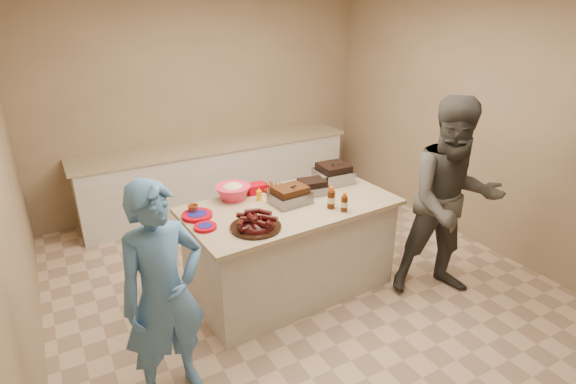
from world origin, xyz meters
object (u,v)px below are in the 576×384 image
coleslaw_bowl (233,199)px  mustard_bottle (259,200)px  guest_gray (438,288)px  bbq_bottle_b (344,211)px  rib_platter (256,228)px  roasting_pan (333,182)px  bbq_bottle_a (331,208)px  plastic_cup (194,214)px  island (291,288)px

coleslaw_bowl → mustard_bottle: coleslaw_bowl is taller
coleslaw_bowl → guest_gray: 2.17m
bbq_bottle_b → mustard_bottle: bbq_bottle_b is taller
rib_platter → mustard_bottle: bearing=61.0°
roasting_pan → mustard_bottle: (-0.86, -0.05, 0.00)m
rib_platter → guest_gray: rib_platter is taller
coleslaw_bowl → mustard_bottle: (0.19, -0.15, -0.00)m
coleslaw_bowl → bbq_bottle_a: size_ratio=1.62×
bbq_bottle_a → plastic_cup: bearing=156.5°
mustard_bottle → rib_platter: bearing=-119.0°
bbq_bottle_a → bbq_bottle_b: bearing=-61.4°
rib_platter → bbq_bottle_b: (0.81, -0.09, 0.00)m
roasting_pan → bbq_bottle_a: size_ratio=1.62×
roasting_pan → mustard_bottle: bearing=-174.5°
bbq_bottle_a → mustard_bottle: bbq_bottle_a is taller
coleslaw_bowl → mustard_bottle: bearing=-37.2°
rib_platter → roasting_pan: bearing=25.2°
roasting_pan → bbq_bottle_b: size_ratio=1.89×
rib_platter → guest_gray: (1.73, -0.45, -0.90)m
plastic_cup → guest_gray: size_ratio=0.05×
rib_platter → bbq_bottle_b: size_ratio=2.41×
bbq_bottle_a → mustard_bottle: bearing=136.1°
guest_gray → coleslaw_bowl: bearing=173.3°
island → coleslaw_bowl: 1.05m
island → plastic_cup: 1.25m
island → roasting_pan: bearing=19.1°
bbq_bottle_a → plastic_cup: (-1.10, 0.48, -0.00)m
roasting_pan → bbq_bottle_b: bearing=-114.7°
mustard_bottle → plastic_cup: size_ratio=1.37×
rib_platter → bbq_bottle_a: bearing=1.7°
roasting_pan → plastic_cup: 1.48m
island → coleslaw_bowl: size_ratio=5.86×
rib_platter → roasting_pan: size_ratio=1.28×
mustard_bottle → plastic_cup: bearing=178.4°
roasting_pan → mustard_bottle: size_ratio=2.59×
bbq_bottle_b → roasting_pan: bearing=62.9°
island → rib_platter: 1.06m
island → mustard_bottle: size_ratio=15.14×
roasting_pan → guest_gray: size_ratio=0.17×
plastic_cup → coleslaw_bowl: bearing=16.9°
coleslaw_bowl → bbq_bottle_b: bearing=-44.5°
roasting_pan → coleslaw_bowl: size_ratio=1.00×
roasting_pan → bbq_bottle_a: bbq_bottle_a is taller
plastic_cup → roasting_pan: bearing=1.2°
island → rib_platter: rib_platter is taller
bbq_bottle_b → guest_gray: bbq_bottle_b is taller
roasting_pan → guest_gray: bearing=-55.8°
bbq_bottle_a → mustard_bottle: 0.66m
island → guest_gray: island is taller
bbq_bottle_b → guest_gray: 1.34m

